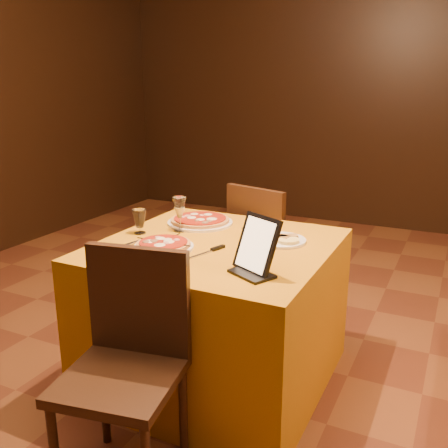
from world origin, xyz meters
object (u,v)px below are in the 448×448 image
at_px(chair_main_far, 272,252).
at_px(water_glass, 139,222).
at_px(pizza_far, 200,221).
at_px(wine_glass, 180,214).
at_px(chair_main_near, 120,379).
at_px(pizza_near, 164,245).
at_px(tablet, 257,244).
at_px(main_table, 217,312).

xyz_separation_m(chair_main_far, water_glass, (-0.44, -0.83, 0.36)).
distance_m(pizza_far, wine_glass, 0.19).
bearing_deg(wine_glass, chair_main_near, -73.32).
bearing_deg(chair_main_near, water_glass, 109.26).
relative_size(chair_main_far, water_glass, 7.00).
relative_size(pizza_near, water_glass, 2.22).
height_order(chair_main_far, pizza_near, chair_main_far).
xyz_separation_m(chair_main_near, tablet, (0.32, 0.54, 0.41)).
bearing_deg(pizza_near, chair_main_far, 78.96).
height_order(wine_glass, tablet, tablet).
relative_size(chair_main_near, chair_main_far, 1.00).
relative_size(main_table, pizza_far, 3.00).
relative_size(main_table, water_glass, 8.46).
bearing_deg(tablet, chair_main_far, 133.69).
bearing_deg(tablet, water_glass, -170.45).
height_order(chair_main_far, tablet, tablet).
xyz_separation_m(pizza_near, wine_glass, (-0.08, 0.29, 0.08)).
relative_size(main_table, chair_main_near, 1.21).
relative_size(pizza_near, pizza_far, 0.79).
bearing_deg(chair_main_far, chair_main_near, 105.52).
xyz_separation_m(main_table, tablet, (0.32, -0.27, 0.49)).
height_order(chair_main_near, chair_main_far, same).
relative_size(pizza_far, tablet, 1.50).
distance_m(pizza_near, pizza_far, 0.46).
distance_m(pizza_near, tablet, 0.53).
distance_m(main_table, pizza_far, 0.54).
height_order(pizza_far, wine_glass, wine_glass).
bearing_deg(main_table, water_glass, -175.99).
xyz_separation_m(pizza_near, pizza_far, (-0.05, 0.46, 0.00)).
bearing_deg(wine_glass, tablet, -31.76).
xyz_separation_m(chair_main_far, wine_glass, (-0.27, -0.70, 0.39)).
bearing_deg(main_table, pizza_far, 131.56).
bearing_deg(tablet, pizza_far, 163.09).
bearing_deg(tablet, chair_main_near, -94.18).
height_order(pizza_near, pizza_far, same).
relative_size(main_table, chair_main_far, 1.21).
bearing_deg(pizza_far, tablet, -43.74).
distance_m(chair_main_near, wine_glass, 1.02).
distance_m(chair_main_near, pizza_far, 1.15).
relative_size(main_table, wine_glass, 5.79).
xyz_separation_m(pizza_near, tablet, (0.51, -0.08, 0.10)).
bearing_deg(pizza_near, water_glass, 147.83).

